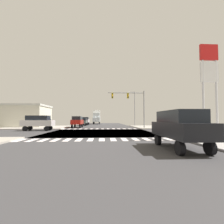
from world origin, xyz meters
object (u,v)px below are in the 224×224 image
object	(u,v)px
suv_nearside_1	(77,121)
box_truck_trailing_1	(97,117)
street_lamp	(134,106)
suv_queued_3	(38,122)
bank_building	(20,116)
suv_crossing_2	(86,120)
traffic_signal_mast	(130,101)
sedan_farside_1	(83,121)
suv_leading_4	(179,126)
gas_station_sign	(209,73)

from	to	relation	value
suv_nearside_1	box_truck_trailing_1	distance (m)	22.73
street_lamp	suv_queued_3	size ratio (longest dim) A/B	1.87
suv_nearside_1	bank_building	bearing A→B (deg)	-13.59
suv_crossing_2	box_truck_trailing_1	world-z (taller)	box_truck_trailing_1
traffic_signal_mast	bank_building	bearing A→B (deg)	163.65
sedan_farside_1	suv_leading_4	xyz separation A→B (m)	(10.00, -32.73, 0.28)
suv_queued_3	suv_crossing_2	bearing A→B (deg)	168.34
traffic_signal_mast	street_lamp	bearing A→B (deg)	75.05
bank_building	suv_queued_3	distance (m)	13.90
bank_building	suv_nearside_1	xyz separation A→B (m)	(13.12, -3.17, -1.08)
traffic_signal_mast	suv_leading_4	distance (m)	19.83
suv_queued_3	suv_leading_4	xyz separation A→B (m)	(14.71, -15.35, 0.00)
gas_station_sign	suv_nearside_1	size ratio (longest dim) A/B	1.82
suv_nearside_1	suv_queued_3	world-z (taller)	same
box_truck_trailing_1	sedan_farside_1	bearing A→B (deg)	76.96
traffic_signal_mast	sedan_farside_1	xyz separation A→B (m)	(-10.47, 13.29, -4.15)
gas_station_sign	bank_building	xyz separation A→B (m)	(-27.77, 22.68, -3.36)
bank_building	suv_leading_4	world-z (taller)	bank_building
suv_nearside_1	suv_leading_4	distance (m)	25.25
traffic_signal_mast	box_truck_trailing_1	distance (m)	27.42
box_truck_trailing_1	gas_station_sign	bearing A→B (deg)	105.50
suv_leading_4	suv_nearside_1	bearing A→B (deg)	113.33
gas_station_sign	suv_crossing_2	distance (m)	37.72
street_lamp	suv_leading_4	world-z (taller)	street_lamp
sedan_farside_1	suv_queued_3	size ratio (longest dim) A/B	0.93
gas_station_sign	box_truck_trailing_1	xyz separation A→B (m)	(-11.65, 42.01, -3.26)
gas_station_sign	box_truck_trailing_1	bearing A→B (deg)	105.50
bank_building	suv_leading_4	size ratio (longest dim) A/B	2.84
suv_crossing_2	box_truck_trailing_1	xyz separation A→B (m)	(3.00, 7.53, 1.17)
box_truck_trailing_1	traffic_signal_mast	bearing A→B (deg)	105.89
suv_crossing_2	traffic_signal_mast	bearing A→B (deg)	119.23
traffic_signal_mast	suv_nearside_1	world-z (taller)	traffic_signal_mast
traffic_signal_mast	suv_leading_4	world-z (taller)	traffic_signal_mast
gas_station_sign	suv_nearside_1	xyz separation A→B (m)	(-14.65, 19.51, -4.43)
street_lamp	suv_nearside_1	xyz separation A→B (m)	(-12.94, -5.50, -3.71)
traffic_signal_mast	bank_building	xyz separation A→B (m)	(-23.59, 6.92, -2.79)
gas_station_sign	bank_building	size ratio (longest dim) A/B	0.64
gas_station_sign	street_lamp	bearing A→B (deg)	93.91
suv_nearside_1	suv_crossing_2	distance (m)	14.97
bank_building	box_truck_trailing_1	world-z (taller)	bank_building
sedan_farside_1	suv_nearside_1	bearing A→B (deg)	90.00
suv_nearside_1	suv_crossing_2	bearing A→B (deg)	-90.00
gas_station_sign	suv_nearside_1	distance (m)	24.80
suv_leading_4	street_lamp	bearing A→B (deg)	84.15
bank_building	suv_crossing_2	distance (m)	17.68
sedan_farside_1	suv_queued_3	bearing A→B (deg)	74.84
gas_station_sign	suv_queued_3	bearing A→B (deg)	148.90
suv_crossing_2	suv_queued_3	size ratio (longest dim) A/B	1.00
box_truck_trailing_1	suv_crossing_2	bearing A→B (deg)	68.28
sedan_farside_1	suv_queued_3	distance (m)	18.01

